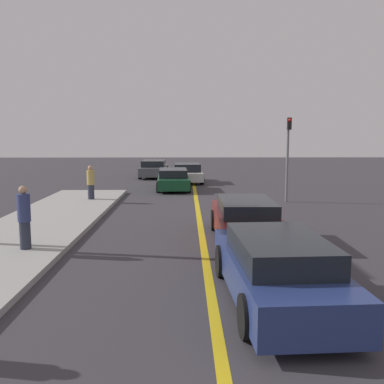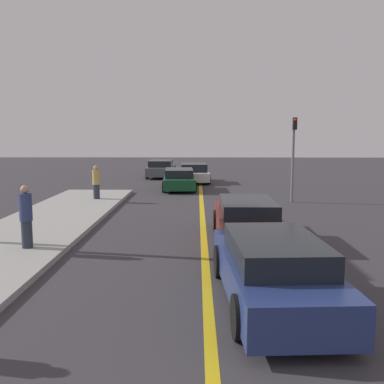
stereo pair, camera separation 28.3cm
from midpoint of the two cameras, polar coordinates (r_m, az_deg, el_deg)
name	(u,v)px [view 2 (the right image)]	position (r m, az deg, el deg)	size (l,w,h in m)	color
road_center_line	(202,218)	(16.33, 1.91, -3.44)	(0.20, 60.00, 0.01)	gold
car_near_right_lane	(273,269)	(8.31, 11.66, -10.07)	(2.08, 4.80, 1.32)	navy
car_ahead_center	(246,221)	(12.75, 7.91, -3.79)	(1.88, 4.64, 1.28)	maroon
car_far_distant	(179,179)	(24.57, -1.38, 1.70)	(2.02, 4.48, 1.20)	#144728
car_parked_left_lot	(194,173)	(28.04, 0.53, 2.52)	(2.14, 3.89, 1.25)	silver
car_oncoming_far	(161,169)	(31.66, -3.88, 3.13)	(1.99, 4.56, 1.26)	#4C5156
pedestrian_far_standing	(26,217)	(12.12, -20.63, -3.08)	(0.33, 0.33, 1.68)	#282D3D
pedestrian_by_sign	(96,182)	(20.42, -12.27, 1.29)	(0.35, 0.35, 1.57)	#282D3D
traffic_light	(293,151)	(20.29, 13.76, 5.38)	(0.18, 0.40, 3.91)	slate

